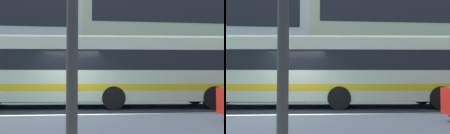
% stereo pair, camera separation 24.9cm
% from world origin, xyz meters
% --- Properties ---
extents(ground_plane, '(160.00, 160.00, 0.00)m').
position_xyz_m(ground_plane, '(0.00, 0.00, 0.00)').
color(ground_plane, '#22282F').
extents(lane_centre_line, '(60.00, 0.16, 0.01)m').
position_xyz_m(lane_centre_line, '(0.00, 0.00, 0.00)').
color(lane_centre_line, silver).
rests_on(lane_centre_line, ground_plane).
extents(hedge_row_far, '(16.75, 1.10, 0.94)m').
position_xyz_m(hedge_row_far, '(3.92, 6.41, 0.47)').
color(hedge_row_far, '#194823').
rests_on(hedge_row_far, ground_plane).
extents(apartment_block_right, '(18.33, 11.88, 11.70)m').
position_xyz_m(apartment_block_right, '(9.61, 15.31, 5.85)').
color(apartment_block_right, '#B6BC9C').
rests_on(apartment_block_right, ground_plane).
extents(transit_bus, '(12.37, 3.29, 3.21)m').
position_xyz_m(transit_bus, '(1.23, 2.52, 1.77)').
color(transit_bus, beige).
rests_on(transit_bus, ground_plane).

